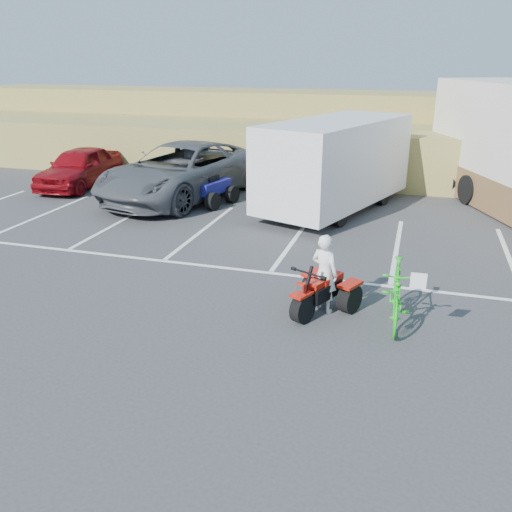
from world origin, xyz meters
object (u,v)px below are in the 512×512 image
(red_car, at_px, (79,167))
(cargo_trailer, at_px, (335,162))
(red_trike_atv, at_px, (318,313))
(rider, at_px, (324,273))
(quad_atv_blue, at_px, (211,204))
(quad_atv_green, at_px, (281,206))
(grey_pickup, at_px, (182,171))
(green_dirt_bike, at_px, (396,293))

(red_car, distance_m, cargo_trailer, 9.78)
(red_trike_atv, xyz_separation_m, rider, (0.06, 0.14, 0.78))
(red_trike_atv, distance_m, quad_atv_blue, 8.62)
(red_car, distance_m, quad_atv_green, 8.06)
(quad_atv_green, bearing_deg, grey_pickup, 170.16)
(quad_atv_blue, bearing_deg, red_trike_atv, -39.86)
(quad_atv_blue, distance_m, quad_atv_green, 2.36)
(grey_pickup, bearing_deg, quad_atv_blue, -9.51)
(red_trike_atv, height_order, red_car, red_car)
(red_trike_atv, xyz_separation_m, quad_atv_blue, (-4.97, 7.05, 0.00))
(cargo_trailer, height_order, quad_atv_green, cargo_trailer)
(red_car, xyz_separation_m, quad_atv_green, (8.00, -0.63, -0.74))
(green_dirt_bike, relative_size, grey_pickup, 0.29)
(red_trike_atv, height_order, cargo_trailer, cargo_trailer)
(red_trike_atv, height_order, rider, rider)
(grey_pickup, bearing_deg, red_trike_atv, -37.41)
(rider, relative_size, quad_atv_green, 1.01)
(cargo_trailer, bearing_deg, grey_pickup, -160.44)
(cargo_trailer, bearing_deg, red_car, -163.53)
(cargo_trailer, bearing_deg, rider, -62.99)
(rider, xyz_separation_m, green_dirt_bike, (1.37, -0.13, -0.19))
(red_car, xyz_separation_m, quad_atv_blue, (5.68, -1.04, -0.74))
(rider, relative_size, grey_pickup, 0.23)
(grey_pickup, distance_m, red_car, 4.46)
(red_trike_atv, relative_size, cargo_trailer, 0.23)
(grey_pickup, relative_size, quad_atv_blue, 4.08)
(green_dirt_bike, xyz_separation_m, grey_pickup, (-7.65, 7.56, 0.35))
(red_trike_atv, xyz_separation_m, red_car, (-10.65, 8.09, 0.74))
(green_dirt_bike, height_order, quad_atv_blue, green_dirt_bike)
(red_trike_atv, distance_m, quad_atv_green, 7.92)
(rider, height_order, red_car, rider)
(grey_pickup, distance_m, quad_atv_blue, 1.65)
(green_dirt_bike, distance_m, quad_atv_blue, 9.53)
(green_dirt_bike, bearing_deg, red_trike_atv, 177.51)
(rider, xyz_separation_m, cargo_trailer, (-0.98, 7.44, 0.76))
(grey_pickup, distance_m, quad_atv_green, 3.69)
(rider, height_order, quad_atv_green, rider)
(grey_pickup, xyz_separation_m, quad_atv_blue, (1.25, -0.52, -0.94))
(rider, distance_m, green_dirt_bike, 1.39)
(green_dirt_bike, xyz_separation_m, quad_atv_green, (-4.08, 7.45, -0.59))
(red_car, bearing_deg, quad_atv_green, -7.72)
(green_dirt_bike, height_order, cargo_trailer, cargo_trailer)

